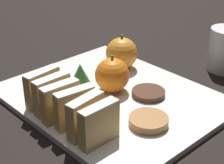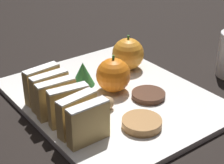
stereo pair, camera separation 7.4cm
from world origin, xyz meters
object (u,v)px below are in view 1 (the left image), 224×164
orange_far (112,75)px  chocolate_cookie (148,93)px  orange_near (122,53)px  walnut (110,104)px

orange_far → chocolate_cookie: bearing=-59.2°
orange_far → orange_near: bearing=35.7°
orange_far → walnut: (-0.05, -0.05, -0.02)m
orange_far → walnut: 0.08m
orange_far → chocolate_cookie: (0.04, -0.06, -0.03)m
orange_far → chocolate_cookie: size_ratio=1.17×
orange_near → walnut: bearing=-141.3°
orange_near → chocolate_cookie: size_ratio=1.21×
walnut → chocolate_cookie: bearing=-8.3°
walnut → orange_near: bearing=38.7°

